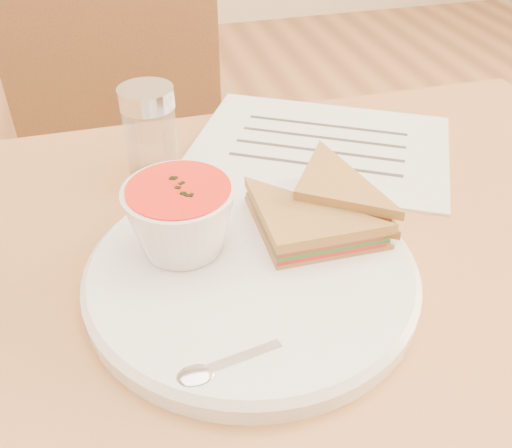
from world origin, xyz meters
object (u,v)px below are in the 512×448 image
object	(u,v)px
plate	(251,274)
soup_bowl	(181,222)
condiment_shaker	(151,134)
chair_far	(120,235)

from	to	relation	value
plate	soup_bowl	bearing A→B (deg)	144.02
soup_bowl	plate	bearing A→B (deg)	-35.98
plate	condiment_shaker	size ratio (longest dim) A/B	2.76
plate	soup_bowl	size ratio (longest dim) A/B	3.00
soup_bowl	condiment_shaker	distance (m)	0.17
soup_bowl	condiment_shaker	world-z (taller)	condiment_shaker
plate	condiment_shaker	xyz separation A→B (m)	(-0.06, 0.21, 0.05)
chair_far	soup_bowl	distance (m)	0.58
chair_far	soup_bowl	size ratio (longest dim) A/B	8.82
chair_far	plate	xyz separation A→B (m)	(0.12, -0.50, 0.31)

